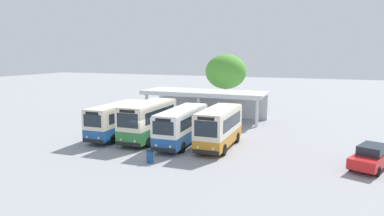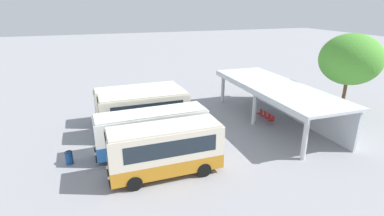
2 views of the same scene
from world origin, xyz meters
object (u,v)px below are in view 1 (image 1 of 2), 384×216
(city_bus_nearest_orange, at_px, (117,119))
(waiting_chair_end_by_column, at_px, (194,115))
(city_bus_second_in_row, at_px, (148,120))
(city_bus_middle_cream, at_px, (182,125))
(litter_bin_apron, at_px, (150,157))
(parked_car_flank, at_px, (371,157))
(waiting_chair_second_from_end, at_px, (199,116))
(waiting_chair_fourth_seat, at_px, (209,116))
(waiting_chair_middle_seat, at_px, (204,116))
(city_bus_fourth_amber, at_px, (219,126))

(city_bus_nearest_orange, distance_m, waiting_chair_end_by_column, 11.34)
(city_bus_second_in_row, bearing_deg, city_bus_middle_cream, -0.79)
(waiting_chair_end_by_column, height_order, litter_bin_apron, litter_bin_apron)
(city_bus_nearest_orange, distance_m, parked_car_flank, 21.14)
(city_bus_middle_cream, relative_size, waiting_chair_end_by_column, 9.40)
(parked_car_flank, height_order, waiting_chair_end_by_column, parked_car_flank)
(waiting_chair_second_from_end, bearing_deg, waiting_chair_end_by_column, -173.36)
(city_bus_second_in_row, height_order, city_bus_middle_cream, city_bus_second_in_row)
(city_bus_middle_cream, height_order, waiting_chair_fourth_seat, city_bus_middle_cream)
(waiting_chair_middle_seat, bearing_deg, parked_car_flank, -36.15)
(city_bus_nearest_orange, xyz_separation_m, city_bus_middle_cream, (6.58, -0.04, -0.02))
(parked_car_flank, distance_m, litter_bin_apron, 15.23)
(city_bus_second_in_row, bearing_deg, parked_car_flank, -3.82)
(waiting_chair_second_from_end, bearing_deg, city_bus_second_in_row, -93.77)
(city_bus_fourth_amber, bearing_deg, litter_bin_apron, -119.76)
(waiting_chair_second_from_end, xyz_separation_m, waiting_chair_fourth_seat, (1.21, 0.01, 0.00))
(city_bus_middle_cream, height_order, city_bus_fourth_amber, city_bus_fourth_amber)
(waiting_chair_fourth_seat, bearing_deg, litter_bin_apron, -85.38)
(city_bus_middle_cream, relative_size, city_bus_fourth_amber, 1.15)
(waiting_chair_end_by_column, bearing_deg, city_bus_fourth_amber, -58.68)
(city_bus_fourth_amber, distance_m, waiting_chair_second_from_end, 12.28)
(waiting_chair_second_from_end, bearing_deg, city_bus_nearest_orange, -110.30)
(waiting_chair_fourth_seat, relative_size, litter_bin_apron, 0.96)
(city_bus_middle_cream, xyz_separation_m, waiting_chair_fourth_seat, (-1.36, 10.86, -1.18))
(parked_car_flank, bearing_deg, litter_bin_apron, -162.77)
(city_bus_nearest_orange, xyz_separation_m, waiting_chair_middle_seat, (4.61, 10.86, -1.20))
(city_bus_fourth_amber, bearing_deg, city_bus_middle_cream, -177.41)
(waiting_chair_middle_seat, xyz_separation_m, litter_bin_apron, (1.94, -16.55, -0.07))
(waiting_chair_middle_seat, height_order, litter_bin_apron, litter_bin_apron)
(city_bus_middle_cream, relative_size, litter_bin_apron, 8.98)
(city_bus_nearest_orange, xyz_separation_m, litter_bin_apron, (6.55, -5.69, -1.27))
(waiting_chair_end_by_column, bearing_deg, city_bus_middle_cream, -73.56)
(city_bus_nearest_orange, relative_size, city_bus_second_in_row, 1.07)
(waiting_chair_middle_seat, distance_m, waiting_chair_fourth_seat, 0.61)
(parked_car_flank, xyz_separation_m, waiting_chair_end_by_column, (-17.70, 11.93, -0.30))
(city_bus_fourth_amber, relative_size, parked_car_flank, 1.54)
(city_bus_middle_cream, bearing_deg, waiting_chair_fourth_seat, 97.15)
(parked_car_flank, bearing_deg, city_bus_fourth_amber, 173.44)
(waiting_chair_end_by_column, xyz_separation_m, litter_bin_apron, (3.16, -16.44, -0.07))
(city_bus_fourth_amber, bearing_deg, waiting_chair_end_by_column, 121.32)
(litter_bin_apron, bearing_deg, city_bus_second_in_row, 119.79)
(waiting_chair_second_from_end, relative_size, litter_bin_apron, 0.96)
(city_bus_second_in_row, distance_m, waiting_chair_end_by_column, 10.83)
(waiting_chair_end_by_column, distance_m, waiting_chair_middle_seat, 1.22)
(city_bus_nearest_orange, relative_size, waiting_chair_middle_seat, 8.93)
(city_bus_nearest_orange, relative_size, waiting_chair_end_by_column, 8.93)
(city_bus_second_in_row, relative_size, waiting_chair_middle_seat, 8.38)
(waiting_chair_middle_seat, bearing_deg, waiting_chair_end_by_column, -174.75)
(city_bus_fourth_amber, relative_size, waiting_chair_middle_seat, 8.19)
(city_bus_nearest_orange, distance_m, city_bus_middle_cream, 6.58)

